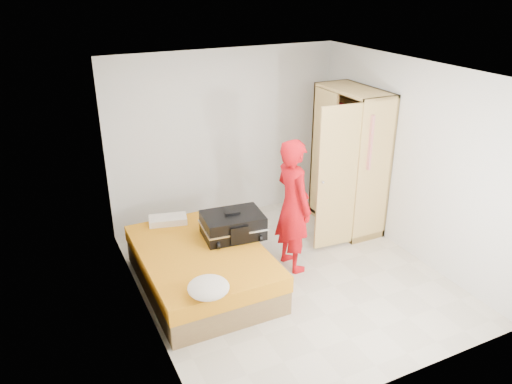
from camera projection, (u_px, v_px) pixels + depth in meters
name	position (u px, v px, depth m)	size (l,w,h in m)	color
room	(291.00, 183.00, 5.87)	(4.00, 4.02, 2.60)	beige
bed	(202.00, 267.00, 6.13)	(1.42, 2.02, 0.50)	olive
wardrobe	(348.00, 164.00, 7.28)	(1.17, 1.20, 2.10)	#EAB972
person	(293.00, 206.00, 6.28)	(0.64, 0.42, 1.75)	red
suitcase	(233.00, 225.00, 6.29)	(0.82, 0.64, 0.33)	black
round_cushion	(208.00, 287.00, 5.16)	(0.44, 0.44, 0.17)	white
pillow	(168.00, 220.00, 6.65)	(0.50, 0.25, 0.09)	white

